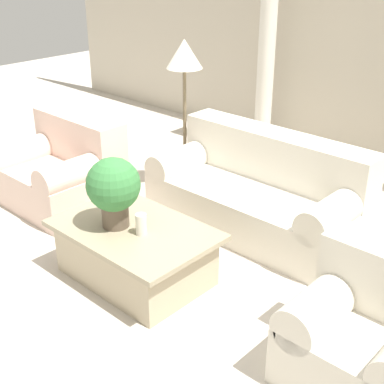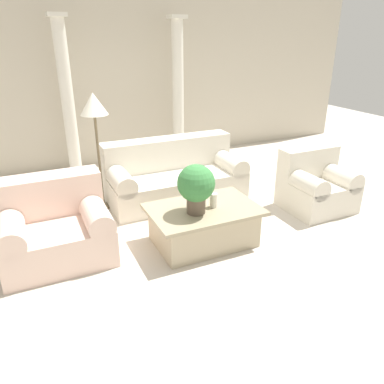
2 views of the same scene
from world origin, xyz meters
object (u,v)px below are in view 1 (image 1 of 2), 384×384
(loveseat, at_px, (63,169))
(armchair, at_px, (372,334))
(coffee_table, at_px, (135,252))
(floor_lamp, at_px, (184,62))
(sofa_long, at_px, (259,192))
(potted_plant, at_px, (113,188))

(loveseat, relative_size, armchair, 1.29)
(coffee_table, distance_m, floor_lamp, 2.02)
(sofa_long, bearing_deg, floor_lamp, 174.75)
(sofa_long, height_order, armchair, sofa_long)
(coffee_table, bearing_deg, sofa_long, 81.94)
(coffee_table, bearing_deg, armchair, 6.70)
(sofa_long, bearing_deg, armchair, -34.68)
(coffee_table, xyz_separation_m, potted_plant, (-0.12, -0.07, 0.54))
(sofa_long, bearing_deg, coffee_table, -98.06)
(coffee_table, height_order, potted_plant, potted_plant)
(sofa_long, distance_m, floor_lamp, 1.45)
(coffee_table, distance_m, armchair, 1.85)
(loveseat, distance_m, floor_lamp, 1.60)
(loveseat, relative_size, floor_lamp, 0.71)
(potted_plant, relative_size, armchair, 0.64)
(loveseat, xyz_separation_m, potted_plant, (1.44, -0.51, 0.41))
(floor_lamp, bearing_deg, potted_plant, -64.80)
(coffee_table, bearing_deg, floor_lamp, 120.07)
(loveseat, xyz_separation_m, floor_lamp, (0.72, 1.01, 1.01))
(sofa_long, distance_m, coffee_table, 1.37)
(armchair, bearing_deg, sofa_long, 145.32)
(loveseat, bearing_deg, potted_plant, -19.44)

